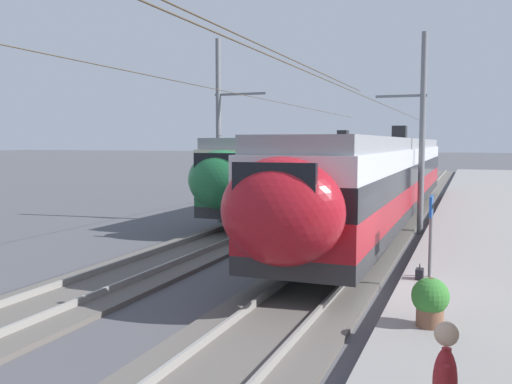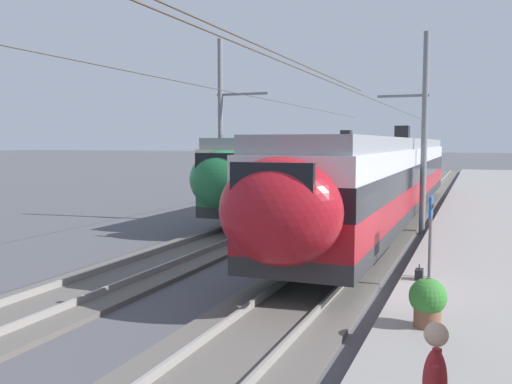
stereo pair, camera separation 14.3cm
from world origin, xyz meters
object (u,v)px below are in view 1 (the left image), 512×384
(catenary_mast_mid, at_px, (419,131))
(catenary_mast_far_side, at_px, (221,129))
(handbag_near_sign, at_px, (420,274))
(platform_sign, at_px, (431,217))
(train_near_platform, at_px, (385,175))
(potted_plant_platform_edge, at_px, (430,299))
(train_far_track, at_px, (325,165))

(catenary_mast_mid, height_order, catenary_mast_far_side, catenary_mast_far_side)
(catenary_mast_far_side, distance_m, handbag_near_sign, 14.00)
(catenary_mast_mid, xyz_separation_m, platform_sign, (-9.04, -1.09, -2.28))
(train_near_platform, distance_m, potted_plant_platform_edge, 15.34)
(catenary_mast_mid, bearing_deg, catenary_mast_far_side, 89.55)
(train_far_track, bearing_deg, platform_sign, -159.07)
(potted_plant_platform_edge, bearing_deg, train_far_track, 18.37)
(platform_sign, bearing_deg, catenary_mast_mid, 6.86)
(train_near_platform, bearing_deg, catenary_mast_mid, -142.09)
(platform_sign, relative_size, potted_plant_platform_edge, 2.25)
(handbag_near_sign, relative_size, potted_plant_platform_edge, 0.43)
(train_near_platform, distance_m, platform_sign, 11.43)
(catenary_mast_mid, xyz_separation_m, potted_plant_platform_edge, (-12.93, -1.35, -3.25))
(catenary_mast_mid, height_order, potted_plant_platform_edge, catenary_mast_mid)
(platform_sign, xyz_separation_m, potted_plant_platform_edge, (-3.88, -0.26, -0.97))
(catenary_mast_mid, relative_size, potted_plant_platform_edge, 43.60)
(train_near_platform, relative_size, platform_sign, 15.28)
(platform_sign, bearing_deg, train_near_platform, 13.64)
(train_far_track, bearing_deg, train_near_platform, -151.18)
(train_far_track, distance_m, handbag_near_sign, 22.12)
(catenary_mast_far_side, bearing_deg, handbag_near_sign, -134.54)
(train_far_track, xyz_separation_m, platform_sign, (-20.37, -7.79, -0.38))
(handbag_near_sign, distance_m, potted_plant_platform_edge, 3.60)
(catenary_mast_mid, bearing_deg, potted_plant_platform_edge, -174.04)
(train_near_platform, height_order, potted_plant_platform_edge, train_near_platform)
(train_near_platform, height_order, handbag_near_sign, train_near_platform)
(platform_sign, xyz_separation_m, handbag_near_sign, (-0.34, 0.21, -1.34))
(train_near_platform, bearing_deg, platform_sign, -166.36)
(handbag_near_sign, bearing_deg, platform_sign, -31.83)
(handbag_near_sign, xyz_separation_m, potted_plant_platform_edge, (-3.55, -0.47, 0.37))
(train_far_track, relative_size, handbag_near_sign, 85.36)
(train_near_platform, xyz_separation_m, handbag_near_sign, (-11.44, -2.48, -1.73))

